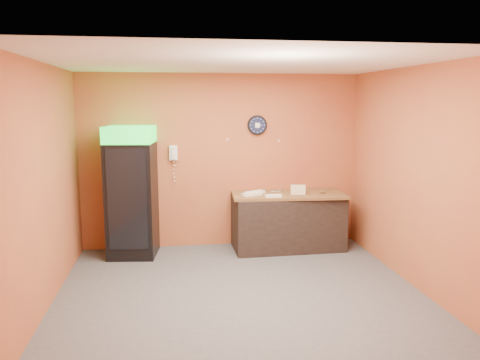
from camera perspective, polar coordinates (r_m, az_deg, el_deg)
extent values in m
plane|color=#47474C|center=(6.05, -0.07, -13.36)|extent=(4.50, 4.50, 0.00)
cube|color=#AB6130|center=(7.62, -2.27, 2.34)|extent=(4.50, 0.02, 2.80)
cube|color=#AB6130|center=(5.77, -22.74, -0.70)|extent=(0.02, 4.00, 2.80)
cube|color=#AB6130|center=(6.38, 20.36, 0.35)|extent=(0.02, 4.00, 2.80)
cube|color=white|center=(5.59, -0.07, 14.14)|extent=(4.50, 4.00, 0.02)
cube|color=black|center=(7.34, -13.00, -2.36)|extent=(0.78, 0.78, 1.74)
cube|color=#19D933|center=(7.20, -13.30, 5.42)|extent=(0.78, 0.78, 0.25)
cube|color=black|center=(6.98, -12.89, -2.34)|extent=(0.58, 0.09, 1.49)
cube|color=black|center=(7.60, 5.84, -5.13)|extent=(1.75, 0.80, 0.87)
cylinder|color=black|center=(7.63, 2.10, 6.71)|extent=(0.32, 0.05, 0.32)
cylinder|color=#0F1433|center=(7.60, 2.14, 6.70)|extent=(0.27, 0.01, 0.27)
cube|color=white|center=(7.59, 2.15, 6.69)|extent=(0.08, 0.00, 0.08)
cube|color=white|center=(7.51, -8.13, 3.30)|extent=(0.13, 0.07, 0.23)
cube|color=white|center=(7.46, -8.12, 3.25)|extent=(0.05, 0.04, 0.19)
cube|color=olive|center=(7.50, 5.90, -1.77)|extent=(1.83, 0.92, 0.04)
cube|color=beige|center=(7.43, 7.08, -1.55)|extent=(0.24, 0.13, 0.05)
cube|color=beige|center=(7.42, 7.09, -1.18)|extent=(0.24, 0.13, 0.05)
cube|color=beige|center=(7.41, 7.10, -0.81)|extent=(0.24, 0.13, 0.05)
cube|color=white|center=(7.28, 1.48, -1.72)|extent=(0.33, 0.23, 0.04)
cube|color=white|center=(7.18, 4.10, -1.93)|extent=(0.26, 0.11, 0.04)
cube|color=white|center=(7.41, 1.88, -1.53)|extent=(0.33, 0.26, 0.04)
cylinder|color=silver|center=(7.59, 4.93, -1.24)|extent=(0.06, 0.06, 0.06)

